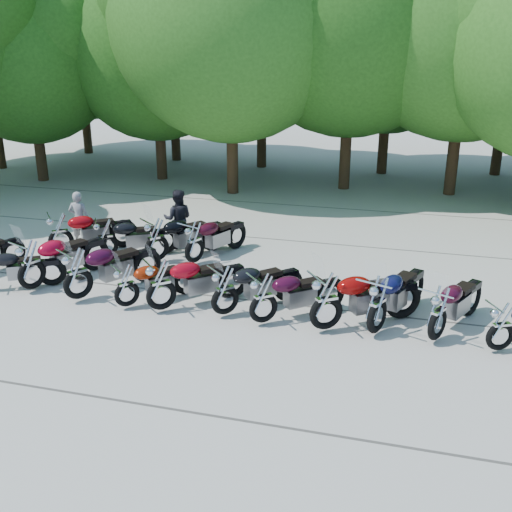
% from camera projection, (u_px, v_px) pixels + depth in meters
% --- Properties ---
extents(ground, '(90.00, 90.00, 0.00)m').
position_uv_depth(ground, '(237.00, 330.00, 12.41)').
color(ground, '#9B988C').
rests_on(ground, ground).
extents(tree_1, '(6.97, 6.97, 8.55)m').
position_uv_depth(tree_1, '(28.00, 55.00, 23.83)').
color(tree_1, '#3A2614').
rests_on(tree_1, ground).
extents(tree_2, '(7.31, 7.31, 8.97)m').
position_uv_depth(tree_2, '(155.00, 49.00, 24.03)').
color(tree_2, '#3A2614').
rests_on(tree_2, ground).
extents(tree_3, '(8.70, 8.70, 10.67)m').
position_uv_depth(tree_3, '(231.00, 20.00, 21.33)').
color(tree_3, '#3A2614').
rests_on(tree_3, ground).
extents(tree_4, '(9.13, 9.13, 11.20)m').
position_uv_depth(tree_4, '(353.00, 11.00, 21.90)').
color(tree_4, '#3A2614').
rests_on(tree_4, ground).
extents(tree_5, '(9.04, 9.04, 11.10)m').
position_uv_depth(tree_5, '(469.00, 12.00, 21.02)').
color(tree_5, '#3A2614').
rests_on(tree_5, ground).
extents(tree_9, '(7.59, 7.59, 9.32)m').
position_uv_depth(tree_9, '(78.00, 42.00, 29.81)').
color(tree_9, '#3A2614').
rests_on(tree_9, ground).
extents(tree_10, '(7.78, 7.78, 9.55)m').
position_uv_depth(tree_10, '(171.00, 40.00, 27.92)').
color(tree_10, '#3A2614').
rests_on(tree_10, ground).
extents(tree_11, '(7.56, 7.56, 9.28)m').
position_uv_depth(tree_11, '(262.00, 43.00, 26.37)').
color(tree_11, '#3A2614').
rests_on(tree_11, ground).
extents(tree_12, '(7.88, 7.88, 9.67)m').
position_uv_depth(tree_12, '(391.00, 38.00, 24.96)').
color(tree_12, '#3A2614').
rests_on(tree_12, ground).
extents(motorcycle_2, '(1.71, 2.61, 1.42)m').
position_uv_depth(motorcycle_2, '(30.00, 263.00, 14.07)').
color(motorcycle_2, '#9E051F').
rests_on(motorcycle_2, ground).
extents(motorcycle_3, '(1.98, 2.54, 1.42)m').
position_uv_depth(motorcycle_3, '(77.00, 272.00, 13.52)').
color(motorcycle_3, '#30061D').
rests_on(motorcycle_3, ground).
extents(motorcycle_4, '(1.81, 1.96, 1.16)m').
position_uv_depth(motorcycle_4, '(126.00, 284.00, 13.20)').
color(motorcycle_4, maroon).
rests_on(motorcycle_4, ground).
extents(motorcycle_5, '(2.27, 2.17, 1.36)m').
position_uv_depth(motorcycle_5, '(161.00, 284.00, 12.97)').
color(motorcycle_5, maroon).
rests_on(motorcycle_5, ground).
extents(motorcycle_6, '(2.08, 2.13, 1.29)m').
position_uv_depth(motorcycle_6, '(225.00, 289.00, 12.78)').
color(motorcycle_6, black).
rests_on(motorcycle_6, ground).
extents(motorcycle_7, '(2.15, 2.00, 1.28)m').
position_uv_depth(motorcycle_7, '(263.00, 297.00, 12.40)').
color(motorcycle_7, '#31061B').
rests_on(motorcycle_7, ground).
extents(motorcycle_8, '(2.53, 2.14, 1.45)m').
position_uv_depth(motorcycle_8, '(327.00, 300.00, 12.06)').
color(motorcycle_8, '#7B0504').
rests_on(motorcycle_8, ground).
extents(motorcycle_9, '(1.65, 2.61, 1.42)m').
position_uv_depth(motorcycle_9, '(378.00, 303.00, 11.94)').
color(motorcycle_9, '#0C0E36').
rests_on(motorcycle_9, ground).
extents(motorcycle_10, '(1.66, 2.41, 1.32)m').
position_uv_depth(motorcycle_10, '(438.00, 312.00, 11.68)').
color(motorcycle_10, '#330717').
rests_on(motorcycle_10, ground).
extents(motorcycle_11, '(2.10, 1.49, 1.15)m').
position_uv_depth(motorcycle_11, '(502.00, 325.00, 11.31)').
color(motorcycle_11, '#0D173D').
rests_on(motorcycle_11, ground).
extents(motorcycle_14, '(2.33, 2.10, 1.37)m').
position_uv_depth(motorcycle_14, '(60.00, 232.00, 16.45)').
color(motorcycle_14, '#97050B').
rests_on(motorcycle_14, ground).
extents(motorcycle_15, '(2.25, 1.70, 1.25)m').
position_uv_depth(motorcycle_15, '(106.00, 237.00, 16.22)').
color(motorcycle_15, black).
rests_on(motorcycle_15, ground).
extents(motorcycle_16, '(2.13, 2.39, 1.39)m').
position_uv_depth(motorcycle_16, '(156.00, 238.00, 15.87)').
color(motorcycle_16, black).
rests_on(motorcycle_16, ground).
extents(motorcycle_17, '(1.60, 2.43, 1.33)m').
position_uv_depth(motorcycle_17, '(194.00, 241.00, 15.77)').
color(motorcycle_17, '#320614').
rests_on(motorcycle_17, ground).
extents(rider_0, '(0.65, 0.49, 1.60)m').
position_uv_depth(rider_0, '(79.00, 219.00, 17.26)').
color(rider_0, gray).
rests_on(rider_0, ground).
extents(rider_1, '(0.97, 0.84, 1.71)m').
position_uv_depth(rider_1, '(178.00, 219.00, 17.01)').
color(rider_1, black).
rests_on(rider_1, ground).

